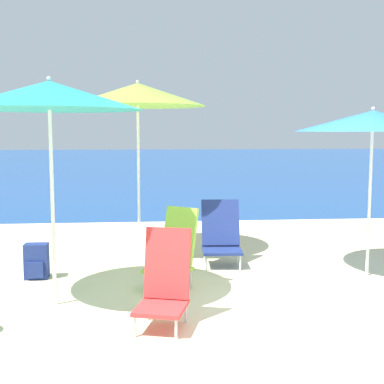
{
  "coord_description": "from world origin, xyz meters",
  "views": [
    {
      "loc": [
        -1.33,
        -4.52,
        1.71
      ],
      "look_at": [
        -0.77,
        1.66,
        1.0
      ],
      "focal_mm": 50.0,
      "sensor_mm": 36.0,
      "label": 1
    }
  ],
  "objects_px": {
    "beach_umbrella_lime": "(138,95)",
    "beach_chair_lime": "(175,250)",
    "backpack_navy": "(37,262)",
    "beach_umbrella_teal": "(49,95)",
    "beach_umbrella_blue": "(373,121)",
    "beach_chair_navy": "(221,235)",
    "beach_chair_red": "(165,282)"
  },
  "relations": [
    {
      "from": "beach_umbrella_lime",
      "to": "beach_chair_lime",
      "type": "xyz_separation_m",
      "value": [
        0.4,
        -1.61,
        -1.78
      ]
    },
    {
      "from": "backpack_navy",
      "to": "beach_umbrella_teal",
      "type": "bearing_deg",
      "value": -69.41
    },
    {
      "from": "beach_umbrella_lime",
      "to": "beach_chair_lime",
      "type": "distance_m",
      "value": 2.43
    },
    {
      "from": "beach_umbrella_teal",
      "to": "backpack_navy",
      "type": "distance_m",
      "value": 2.12
    },
    {
      "from": "beach_umbrella_blue",
      "to": "beach_umbrella_teal",
      "type": "bearing_deg",
      "value": -167.8
    },
    {
      "from": "beach_umbrella_blue",
      "to": "beach_umbrella_lime",
      "type": "relative_size",
      "value": 0.83
    },
    {
      "from": "beach_chair_navy",
      "to": "backpack_navy",
      "type": "bearing_deg",
      "value": -164.64
    },
    {
      "from": "beach_chair_lime",
      "to": "backpack_navy",
      "type": "bearing_deg",
      "value": -159.59
    },
    {
      "from": "beach_chair_red",
      "to": "backpack_navy",
      "type": "height_order",
      "value": "beach_chair_red"
    },
    {
      "from": "beach_umbrella_lime",
      "to": "beach_chair_red",
      "type": "bearing_deg",
      "value": -84.83
    },
    {
      "from": "beach_chair_red",
      "to": "backpack_navy",
      "type": "bearing_deg",
      "value": 147.31
    },
    {
      "from": "beach_umbrella_teal",
      "to": "beach_chair_red",
      "type": "xyz_separation_m",
      "value": [
        1.06,
        -0.64,
        -1.66
      ]
    },
    {
      "from": "beach_chair_navy",
      "to": "backpack_navy",
      "type": "height_order",
      "value": "beach_chair_navy"
    },
    {
      "from": "beach_chair_lime",
      "to": "beach_umbrella_blue",
      "type": "bearing_deg",
      "value": 45.84
    },
    {
      "from": "beach_umbrella_teal",
      "to": "beach_chair_red",
      "type": "height_order",
      "value": "beach_umbrella_teal"
    },
    {
      "from": "beach_chair_navy",
      "to": "beach_chair_red",
      "type": "height_order",
      "value": "beach_chair_red"
    },
    {
      "from": "beach_umbrella_teal",
      "to": "backpack_navy",
      "type": "relative_size",
      "value": 5.42
    },
    {
      "from": "beach_chair_navy",
      "to": "backpack_navy",
      "type": "relative_size",
      "value": 1.99
    },
    {
      "from": "backpack_navy",
      "to": "beach_umbrella_lime",
      "type": "bearing_deg",
      "value": 42.73
    },
    {
      "from": "beach_chair_lime",
      "to": "backpack_navy",
      "type": "height_order",
      "value": "beach_chair_lime"
    },
    {
      "from": "beach_umbrella_blue",
      "to": "backpack_navy",
      "type": "height_order",
      "value": "beach_umbrella_blue"
    },
    {
      "from": "beach_umbrella_blue",
      "to": "beach_chair_lime",
      "type": "relative_size",
      "value": 2.26
    },
    {
      "from": "beach_umbrella_lime",
      "to": "beach_chair_navy",
      "type": "bearing_deg",
      "value": -30.17
    },
    {
      "from": "beach_umbrella_lime",
      "to": "beach_chair_navy",
      "type": "height_order",
      "value": "beach_umbrella_lime"
    },
    {
      "from": "beach_chair_lime",
      "to": "backpack_navy",
      "type": "distance_m",
      "value": 1.68
    },
    {
      "from": "beach_chair_navy",
      "to": "beach_chair_red",
      "type": "xyz_separation_m",
      "value": [
        -0.81,
        -2.1,
        -0.0
      ]
    },
    {
      "from": "beach_umbrella_lime",
      "to": "backpack_navy",
      "type": "xyz_separation_m",
      "value": [
        -1.18,
        -1.09,
        -1.99
      ]
    },
    {
      "from": "beach_umbrella_teal",
      "to": "beach_chair_red",
      "type": "relative_size",
      "value": 2.63
    },
    {
      "from": "beach_chair_lime",
      "to": "beach_umbrella_teal",
      "type": "bearing_deg",
      "value": -120.62
    },
    {
      "from": "beach_umbrella_lime",
      "to": "backpack_navy",
      "type": "distance_m",
      "value": 2.56
    },
    {
      "from": "beach_chair_lime",
      "to": "beach_chair_red",
      "type": "height_order",
      "value": "beach_chair_lime"
    },
    {
      "from": "beach_umbrella_blue",
      "to": "backpack_navy",
      "type": "relative_size",
      "value": 4.84
    }
  ]
}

